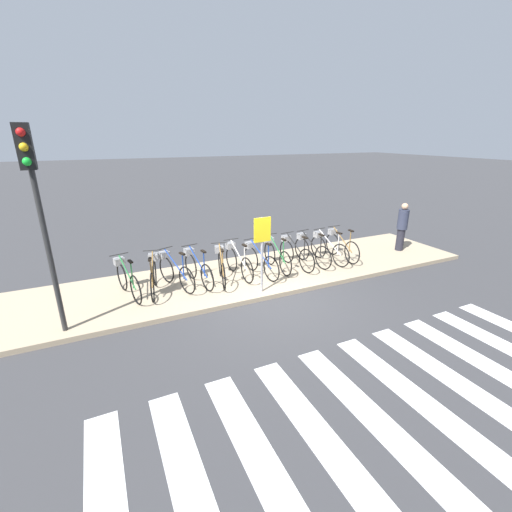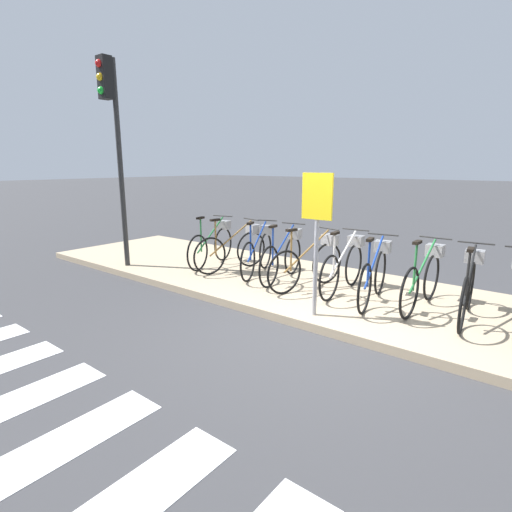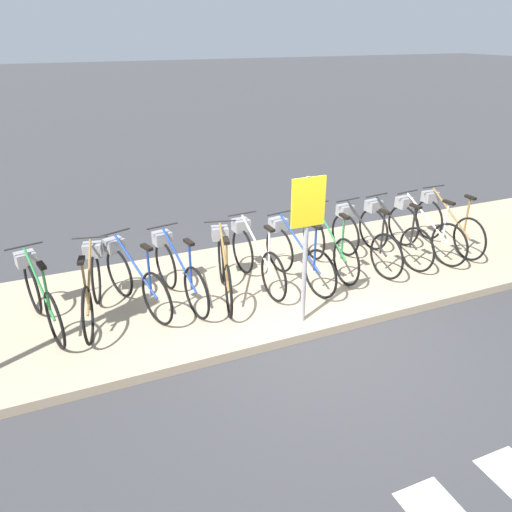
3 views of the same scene
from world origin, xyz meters
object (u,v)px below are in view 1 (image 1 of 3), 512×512
(parked_bicycle_2, at_px, (174,270))
(parked_bicycle_6, at_px, (259,259))
(parked_bicycle_0, at_px, (127,278))
(parked_bicycle_5, at_px, (237,260))
(parked_bicycle_10, at_px, (327,247))
(traffic_light, at_px, (35,192))
(parked_bicycle_3, at_px, (197,267))
(parked_bicycle_9, at_px, (310,249))
(parked_bicycle_8, at_px, (295,252))
(sign_post, at_px, (262,242))
(parked_bicycle_4, at_px, (221,265))
(parked_bicycle_1, at_px, (153,275))
(parked_bicycle_11, at_px, (340,245))
(pedestrian, at_px, (402,226))
(parked_bicycle_7, at_px, (276,254))

(parked_bicycle_2, bearing_deg, parked_bicycle_6, -4.48)
(parked_bicycle_0, height_order, parked_bicycle_5, same)
(parked_bicycle_10, bearing_deg, parked_bicycle_2, 178.82)
(parked_bicycle_5, height_order, traffic_light, traffic_light)
(parked_bicycle_3, bearing_deg, parked_bicycle_5, 1.49)
(parked_bicycle_0, relative_size, parked_bicycle_9, 0.98)
(parked_bicycle_6, bearing_deg, parked_bicycle_0, 177.46)
(parked_bicycle_0, xyz_separation_m, parked_bicycle_8, (4.77, -0.04, 0.00))
(parked_bicycle_3, distance_m, traffic_light, 4.12)
(sign_post, bearing_deg, parked_bicycle_3, 137.84)
(parked_bicycle_3, xyz_separation_m, parked_bicycle_6, (1.76, -0.15, 0.00))
(parked_bicycle_2, xyz_separation_m, parked_bicycle_8, (3.60, -0.06, 0.00))
(parked_bicycle_9, bearing_deg, parked_bicycle_6, -175.55)
(parked_bicycle_9, bearing_deg, parked_bicycle_4, -177.55)
(parked_bicycle_3, xyz_separation_m, traffic_light, (-3.12, -1.25, 2.37))
(parked_bicycle_8, relative_size, parked_bicycle_9, 1.00)
(parked_bicycle_1, distance_m, parked_bicycle_4, 1.78)
(parked_bicycle_4, distance_m, parked_bicycle_10, 3.54)
(parked_bicycle_5, height_order, parked_bicycle_11, same)
(parked_bicycle_3, distance_m, pedestrian, 7.14)
(parked_bicycle_2, bearing_deg, parked_bicycle_0, -178.64)
(parked_bicycle_2, height_order, traffic_light, traffic_light)
(parked_bicycle_8, relative_size, traffic_light, 0.43)
(parked_bicycle_6, bearing_deg, parked_bicycle_8, 5.53)
(parked_bicycle_1, relative_size, parked_bicycle_4, 1.01)
(parked_bicycle_7, height_order, parked_bicycle_8, same)
(parked_bicycle_0, bearing_deg, parked_bicycle_3, -0.16)
(parked_bicycle_9, distance_m, sign_post, 2.69)
(parked_bicycle_9, bearing_deg, parked_bicycle_2, 179.42)
(parked_bicycle_7, relative_size, sign_post, 0.89)
(parked_bicycle_0, distance_m, sign_post, 3.44)
(parked_bicycle_1, xyz_separation_m, parked_bicycle_9, (4.72, 0.02, 0.00))
(parked_bicycle_11, relative_size, sign_post, 0.89)
(parked_bicycle_3, height_order, parked_bicycle_4, same)
(parked_bicycle_2, relative_size, parked_bicycle_11, 0.95)
(parked_bicycle_1, height_order, traffic_light, traffic_light)
(parked_bicycle_7, xyz_separation_m, parked_bicycle_8, (0.60, -0.08, 0.00))
(parked_bicycle_0, distance_m, parked_bicycle_7, 4.17)
(parked_bicycle_4, xyz_separation_m, pedestrian, (6.49, -0.08, 0.40))
(parked_bicycle_5, distance_m, parked_bicycle_10, 3.00)
(parked_bicycle_8, distance_m, pedestrian, 4.15)
(parked_bicycle_2, xyz_separation_m, sign_post, (1.93, -1.24, 0.86))
(parked_bicycle_1, xyz_separation_m, pedestrian, (8.26, -0.18, 0.40))
(parked_bicycle_4, relative_size, parked_bicycle_6, 0.99)
(parked_bicycle_1, relative_size, parked_bicycle_3, 0.99)
(parked_bicycle_4, bearing_deg, parked_bicycle_7, 5.85)
(parked_bicycle_6, distance_m, parked_bicycle_10, 2.42)
(parked_bicycle_9, xyz_separation_m, pedestrian, (3.55, -0.21, 0.40))
(parked_bicycle_11, xyz_separation_m, traffic_light, (-7.85, -1.25, 2.37))
(parked_bicycle_1, bearing_deg, parked_bicycle_8, 0.01)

